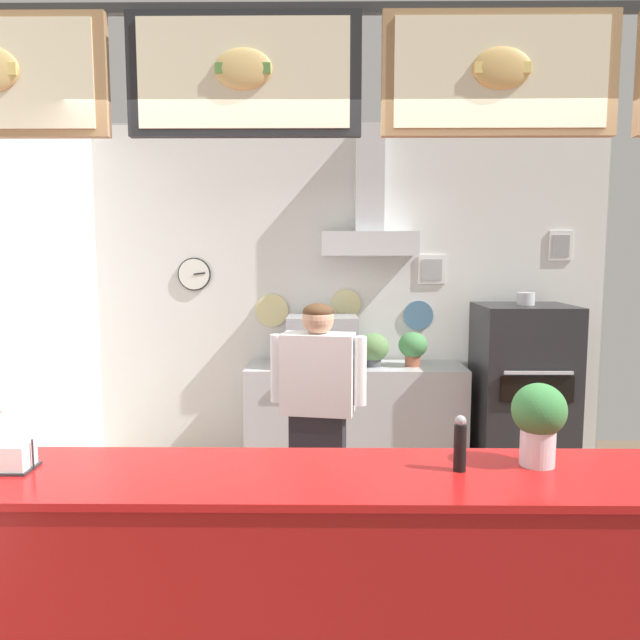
% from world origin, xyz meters
% --- Properties ---
extents(back_wall_assembly, '(4.54, 2.94, 2.98)m').
position_xyz_m(back_wall_assembly, '(0.01, 2.44, 1.60)').
color(back_wall_assembly, '#9E9E99').
rests_on(back_wall_assembly, ground_plane).
extents(service_counter, '(3.76, 0.60, 1.03)m').
position_xyz_m(service_counter, '(0.00, -0.48, 0.51)').
color(service_counter, maroon).
rests_on(service_counter, ground_plane).
extents(back_prep_counter, '(1.82, 0.54, 0.94)m').
position_xyz_m(back_prep_counter, '(0.06, 2.23, 0.46)').
color(back_prep_counter, '#B7BABF').
rests_on(back_prep_counter, ground_plane).
extents(pizza_oven, '(0.74, 0.70, 1.56)m').
position_xyz_m(pizza_oven, '(1.42, 2.10, 0.73)').
color(pizza_oven, '#232326').
rests_on(pizza_oven, ground_plane).
extents(shop_worker, '(0.60, 0.29, 1.57)m').
position_xyz_m(shop_worker, '(-0.23, 0.94, 0.84)').
color(shop_worker, '#232328').
rests_on(shop_worker, ground_plane).
extents(espresso_machine, '(0.58, 0.55, 0.42)m').
position_xyz_m(espresso_machine, '(-0.21, 2.21, 1.14)').
color(espresso_machine, '#A3A5AD').
rests_on(espresso_machine, back_prep_counter).
extents(potted_thyme, '(0.14, 0.14, 0.20)m').
position_xyz_m(potted_thyme, '(-0.57, 2.26, 1.05)').
color(potted_thyme, '#4C4C51').
rests_on(potted_thyme, back_prep_counter).
extents(potted_oregano, '(0.24, 0.24, 0.28)m').
position_xyz_m(potted_oregano, '(0.54, 2.21, 1.10)').
color(potted_oregano, '#9E563D').
rests_on(potted_oregano, back_prep_counter).
extents(potted_rosemary, '(0.26, 0.26, 0.28)m').
position_xyz_m(potted_rosemary, '(0.21, 2.21, 1.09)').
color(potted_rosemary, '#4C4C51').
rests_on(potted_rosemary, back_prep_counter).
extents(pepper_grinder, '(0.05, 0.05, 0.22)m').
position_xyz_m(pepper_grinder, '(0.34, -0.45, 1.14)').
color(pepper_grinder, black).
rests_on(pepper_grinder, service_counter).
extents(napkin_holder, '(0.15, 0.15, 0.12)m').
position_xyz_m(napkin_holder, '(-1.41, -0.46, 1.08)').
color(napkin_holder, '#262628').
rests_on(napkin_holder, service_counter).
extents(basil_vase, '(0.22, 0.22, 0.34)m').
position_xyz_m(basil_vase, '(0.67, -0.38, 1.21)').
color(basil_vase, silver).
rests_on(basil_vase, service_counter).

